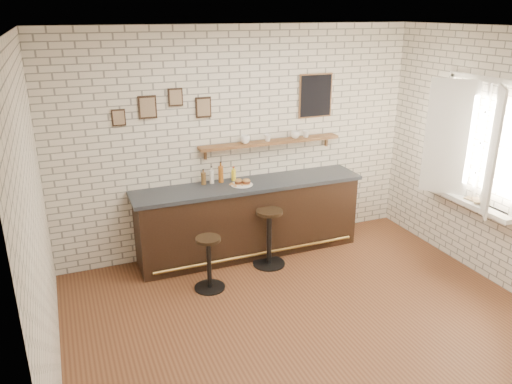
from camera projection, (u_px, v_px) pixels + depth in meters
ground at (306, 318)px, 5.43m from camera, size 5.00×5.00×0.00m
bar_counter at (249, 218)px, 6.74m from camera, size 3.10×0.65×1.01m
sandwich_plate at (242, 185)px, 6.50m from camera, size 0.28×0.28×0.01m
ciabatta_sandwich at (242, 182)px, 6.49m from camera, size 0.23×0.17×0.07m
potato_chips at (241, 184)px, 6.49m from camera, size 0.26×0.18×0.00m
bitters_bottle_brown at (204, 178)px, 6.50m from camera, size 0.06×0.06×0.21m
bitters_bottle_white at (212, 176)px, 6.53m from camera, size 0.06×0.06×0.23m
bitters_bottle_amber at (221, 174)px, 6.57m from camera, size 0.07×0.07×0.28m
condiment_bottle_yellow at (234, 175)px, 6.64m from camera, size 0.06×0.06×0.19m
bar_stool_left at (209, 262)px, 5.90m from camera, size 0.37×0.37×0.67m
bar_stool_right at (269, 236)px, 6.44m from camera, size 0.43×0.43×0.77m
wall_shelf at (271, 142)px, 6.72m from camera, size 2.00×0.18×0.18m
shelf_cup_a at (245, 139)px, 6.56m from camera, size 0.17×0.17×0.10m
shelf_cup_b at (268, 138)px, 6.68m from camera, size 0.12×0.12×0.09m
shelf_cup_c at (295, 135)px, 6.82m from camera, size 0.16×0.16×0.10m
shelf_cup_d at (306, 134)px, 6.88m from camera, size 0.12×0.12×0.09m
back_wall_decor at (257, 100)px, 6.53m from camera, size 2.96×0.02×0.56m
window_sill at (468, 202)px, 6.23m from camera, size 0.20×1.35×0.06m
casement_window at (474, 144)px, 5.96m from camera, size 0.40×1.30×1.56m
book_lower at (471, 201)px, 6.15m from camera, size 0.20×0.25×0.02m
book_upper at (472, 200)px, 6.13m from camera, size 0.23×0.25×0.02m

